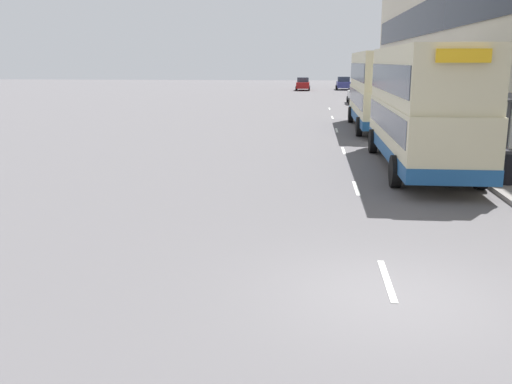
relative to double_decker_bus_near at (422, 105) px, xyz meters
The scene contains 15 objects.
ground_plane 12.30m from the double_decker_bus_near, 101.82° to the right, with size 220.00×220.00×0.00m, color #5B595B.
pavement 27.06m from the double_decker_bus_near, 81.42° to the left, with size 5.00×93.00×0.14m.
lane_mark_0 11.63m from the double_decker_bus_near, 102.54° to the right, with size 0.12×2.00×0.01m.
lane_mark_1 4.90m from the double_decker_bus_near, 124.78° to the right, with size 0.12×2.00×0.01m.
lane_mark_2 5.23m from the double_decker_bus_near, 121.74° to the left, with size 0.12×2.00×0.01m.
lane_mark_3 12.05m from the double_decker_bus_near, 102.08° to the left, with size 0.12×2.00×0.01m.
lane_mark_4 19.43m from the double_decker_bus_near, 97.37° to the left, with size 0.12×2.00×0.01m.
lane_mark_5 26.91m from the double_decker_bus_near, 95.30° to the left, with size 0.12×2.00×0.01m.
double_decker_bus_near is the anchor object (origin of this frame).
double_decker_bus_ahead 12.35m from the double_decker_bus_near, 90.72° to the left, with size 2.85×10.63×4.30m.
car_0 57.10m from the double_decker_bus_near, 95.23° to the left, with size 1.90×4.42×1.71m.
car_1 32.58m from the double_decker_bus_near, 89.42° to the left, with size 2.01×4.44×1.79m.
car_2 58.97m from the double_decker_bus_near, 89.75° to the left, with size 1.98×4.42×1.76m.
pedestrian_2 4.64m from the double_decker_bus_near, 57.28° to the left, with size 0.36×0.36×1.79m.
litter_bin 4.07m from the double_decker_bus_near, 56.20° to the right, with size 0.55×0.55×1.05m.
Camera 1 is at (-1.39, -9.01, 3.81)m, focal length 40.00 mm.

